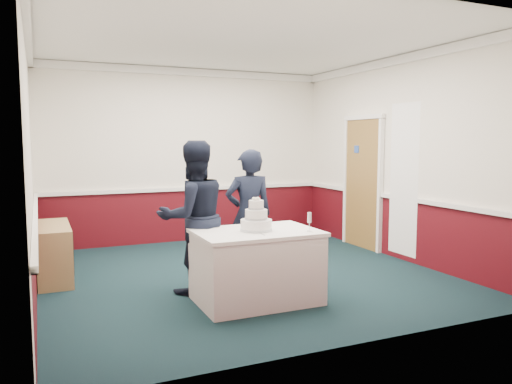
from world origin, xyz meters
name	(u,v)px	position (x,y,z in m)	size (l,w,h in m)	color
ground	(242,274)	(0.00, 0.00, 0.00)	(5.00, 5.00, 0.00)	#12282C
room_shell	(231,126)	(0.08, 0.61, 1.97)	(5.00, 5.00, 3.00)	silver
sideboard	(54,252)	(-2.28, 0.75, 0.35)	(0.41, 1.20, 0.70)	#9F834D
cake_table	(256,266)	(-0.27, -1.08, 0.40)	(1.32, 0.92, 0.79)	white
wedding_cake	(256,220)	(-0.27, -1.08, 0.90)	(0.35, 0.35, 0.36)	white
cake_knife	(261,234)	(-0.30, -1.28, 0.79)	(0.01, 0.22, 0.01)	silver
champagne_flute	(309,219)	(0.23, -1.36, 0.93)	(0.05, 0.05, 0.21)	silver
person_man	(194,217)	(-0.80, -0.47, 0.88)	(0.86, 0.67, 1.76)	black
person_woman	(249,215)	(-0.01, -0.24, 0.83)	(0.60, 0.40, 1.66)	black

